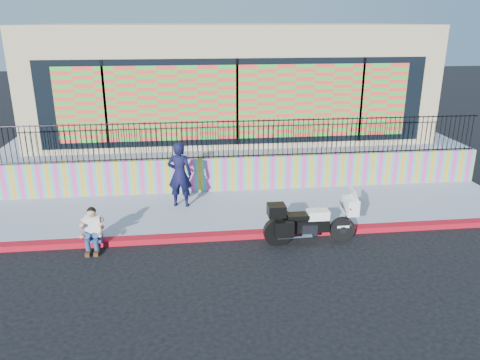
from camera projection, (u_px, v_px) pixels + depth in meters
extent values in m
plane|color=black|center=(255.00, 237.00, 12.27)|extent=(90.00, 90.00, 0.00)
cube|color=#9E0B1A|center=(255.00, 234.00, 12.25)|extent=(16.00, 0.30, 0.15)
cube|color=#878EA2|center=(247.00, 210.00, 13.80)|extent=(16.00, 3.00, 0.15)
cube|color=#E73C96|center=(240.00, 173.00, 15.10)|extent=(16.00, 0.20, 1.10)
cube|color=#878EA2|center=(226.00, 138.00, 19.91)|extent=(16.00, 10.00, 1.25)
cube|color=tan|center=(226.00, 76.00, 18.87)|extent=(14.00, 8.00, 4.00)
cube|color=black|center=(237.00, 102.00, 15.23)|extent=(12.60, 0.04, 2.80)
cube|color=#F94337|center=(237.00, 103.00, 15.20)|extent=(11.48, 0.02, 2.40)
cylinder|color=black|center=(342.00, 229.00, 11.95)|extent=(0.65, 0.14, 0.65)
cylinder|color=black|center=(278.00, 233.00, 11.76)|extent=(0.65, 0.14, 0.65)
cube|color=black|center=(310.00, 225.00, 11.80)|extent=(0.94, 0.28, 0.33)
cube|color=silver|center=(308.00, 229.00, 11.83)|extent=(0.39, 0.33, 0.30)
cube|color=white|center=(318.00, 214.00, 11.73)|extent=(0.54, 0.32, 0.24)
cube|color=black|center=(298.00, 216.00, 11.68)|extent=(0.54, 0.33, 0.12)
cube|color=white|center=(351.00, 206.00, 11.76)|extent=(0.30, 0.51, 0.41)
cube|color=silver|center=(353.00, 194.00, 11.66)|extent=(0.18, 0.45, 0.33)
cube|color=black|center=(276.00, 210.00, 11.56)|extent=(0.43, 0.41, 0.30)
cube|color=black|center=(284.00, 229.00, 11.42)|extent=(0.47, 0.18, 0.39)
cube|color=black|center=(280.00, 220.00, 11.98)|extent=(0.47, 0.18, 0.39)
cube|color=white|center=(342.00, 226.00, 11.91)|extent=(0.32, 0.16, 0.06)
imported|color=black|center=(180.00, 174.00, 13.63)|extent=(0.79, 0.60, 1.95)
cube|color=navy|center=(95.00, 238.00, 11.67)|extent=(0.36, 0.28, 0.18)
cube|color=white|center=(93.00, 226.00, 11.52)|extent=(0.38, 0.27, 0.54)
sphere|color=tan|center=(91.00, 213.00, 11.36)|extent=(0.21, 0.21, 0.21)
cube|color=#472814|center=(88.00, 253.00, 11.30)|extent=(0.11, 0.26, 0.10)
cube|color=#472814|center=(97.00, 253.00, 11.33)|extent=(0.11, 0.26, 0.10)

